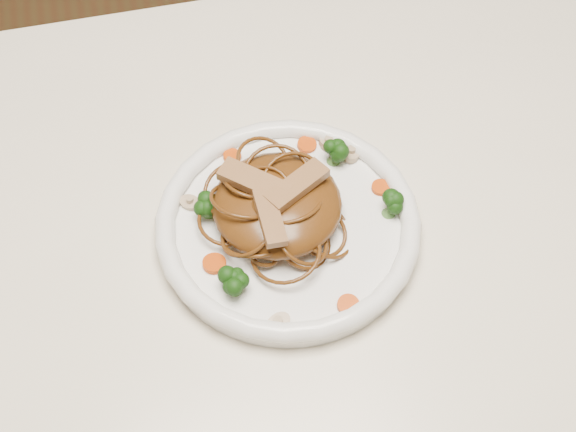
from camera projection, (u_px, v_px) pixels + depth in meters
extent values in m
cube|color=white|center=(286.00, 273.00, 0.78)|extent=(1.20, 0.80, 0.04)
cylinder|color=brown|center=(547.00, 157.00, 1.35)|extent=(0.06, 0.06, 0.71)
cylinder|color=white|center=(288.00, 229.00, 0.78)|extent=(0.28, 0.28, 0.02)
ellipsoid|color=#592E11|center=(277.00, 204.00, 0.76)|extent=(0.17, 0.17, 0.04)
cube|color=#9D734A|center=(297.00, 185.00, 0.74)|extent=(0.07, 0.05, 0.01)
cube|color=#9D734A|center=(255.00, 182.00, 0.74)|extent=(0.07, 0.06, 0.01)
cube|color=#9D734A|center=(270.00, 218.00, 0.72)|extent=(0.02, 0.06, 0.01)
cylinder|color=#C33C07|center=(307.00, 145.00, 0.82)|extent=(0.02, 0.02, 0.00)
cylinder|color=#C33C07|center=(214.00, 263.00, 0.74)|extent=(0.03, 0.03, 0.00)
cylinder|color=#C33C07|center=(381.00, 187.00, 0.79)|extent=(0.02, 0.02, 0.00)
cylinder|color=#C33C07|center=(232.00, 156.00, 0.82)|extent=(0.02, 0.02, 0.00)
cylinder|color=#C33C07|center=(348.00, 305.00, 0.71)|extent=(0.03, 0.03, 0.00)
cylinder|color=#CBB298|center=(278.00, 324.00, 0.70)|extent=(0.03, 0.03, 0.01)
cylinder|color=#CBB298|center=(351.00, 153.00, 0.82)|extent=(0.03, 0.03, 0.01)
cylinder|color=#CBB298|center=(190.00, 203.00, 0.78)|extent=(0.03, 0.03, 0.01)
cylinder|color=#CBB298|center=(329.00, 143.00, 0.82)|extent=(0.03, 0.03, 0.01)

